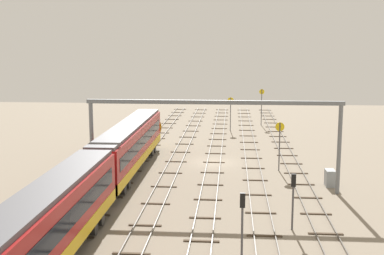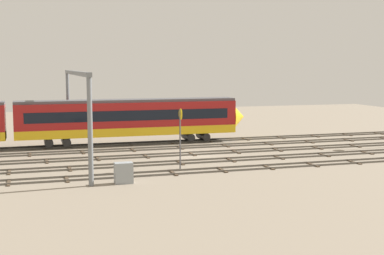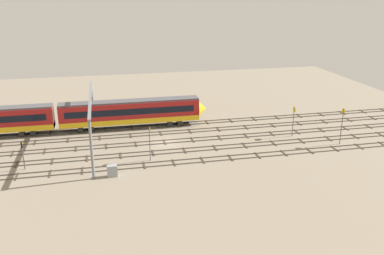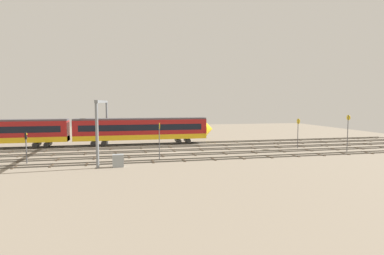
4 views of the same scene
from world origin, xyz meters
The scene contains 13 objects.
ground_plane centered at (0.00, 0.00, 0.00)m, with size 112.02×112.02×0.00m, color gray.
track_near_foreground centered at (0.00, -8.46, 0.07)m, with size 96.02×2.40×0.16m.
track_second_near centered at (0.00, -4.23, 0.07)m, with size 96.02×2.40×0.16m.
track_middle centered at (0.00, 0.00, 0.07)m, with size 96.02×2.40×0.16m.
track_second_far centered at (0.00, 4.23, 0.07)m, with size 96.02×2.40×0.16m.
track_with_train centered at (0.00, 8.46, 0.07)m, with size 96.02×2.40×0.16m.
train centered at (-16.46, 8.46, 2.66)m, with size 50.40×3.24×4.80m.
overhead_gantry centered at (-10.99, -0.31, 6.36)m, with size 0.40×22.37×8.13m.
speed_sign_near_foreground centered at (-3.10, -6.83, 3.30)m, with size 0.14×0.93×5.06m.
speed_sign_mid_trackside centered at (26.96, -6.66, 3.65)m, with size 0.14×0.83×5.85m.
speed_sign_far_trackside centered at (21.19, -1.71, 3.32)m, with size 0.14×0.94×5.08m.
signal_light_trackside_departure centered at (-20.16, -6.24, 2.68)m, with size 0.31×0.32×4.05m.
relay_cabinet centered at (-8.61, -10.99, 0.77)m, with size 1.35×0.82×1.54m.
Camera 3 is at (-9.05, -61.58, 23.59)m, focal length 38.87 mm.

